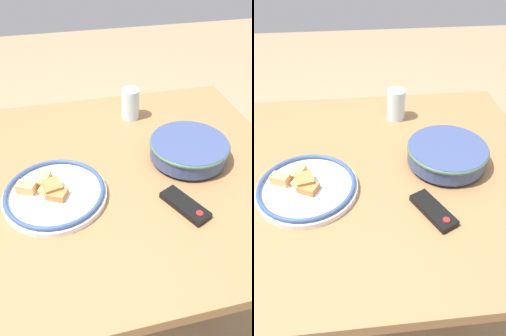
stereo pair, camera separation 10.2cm
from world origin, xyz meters
The scene contains 6 objects.
ground_plane centered at (0.00, 0.00, 0.00)m, with size 8.00×8.00×0.00m, color #9E8460.
dining_table centered at (0.00, 0.00, 0.67)m, with size 1.18×1.04×0.75m.
noodle_bowl centered at (-0.25, -0.01, 0.80)m, with size 0.27×0.27×0.07m.
food_plate centered at (0.21, 0.08, 0.77)m, with size 0.31×0.31×0.05m.
tv_remote centered at (-0.16, 0.21, 0.76)m, with size 0.12×0.17×0.02m.
drinking_glass centered at (-0.13, -0.32, 0.82)m, with size 0.07×0.07×0.12m.
Camera 1 is at (0.16, 0.82, 1.46)m, focal length 35.00 mm.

